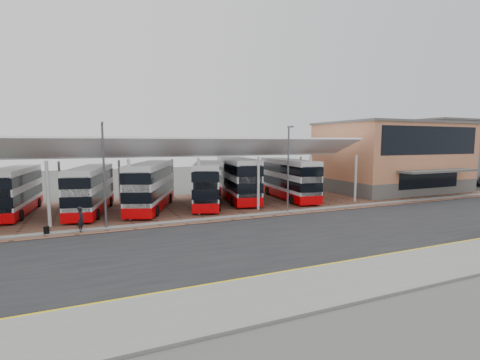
{
  "coord_description": "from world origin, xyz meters",
  "views": [
    {
      "loc": [
        -14.87,
        -21.56,
        6.61
      ],
      "look_at": [
        -1.95,
        8.48,
        3.04
      ],
      "focal_mm": 26.0,
      "sensor_mm": 36.0,
      "label": 1
    }
  ],
  "objects_px": {
    "bus_4": "(237,179)",
    "bus_3": "(207,184)",
    "terminal": "(392,156)",
    "bus_5": "(289,179)",
    "pedestrian": "(81,219)",
    "bus_0": "(15,191)",
    "bus_2": "(151,186)",
    "bus_1": "(91,190)"
  },
  "relations": [
    {
      "from": "bus_2",
      "to": "pedestrian",
      "type": "xyz_separation_m",
      "value": [
        -6.14,
        -6.85,
        -1.32
      ]
    },
    {
      "from": "bus_2",
      "to": "pedestrian",
      "type": "distance_m",
      "value": 9.29
    },
    {
      "from": "bus_0",
      "to": "pedestrian",
      "type": "relative_size",
      "value": 5.6
    },
    {
      "from": "bus_2",
      "to": "bus_1",
      "type": "bearing_deg",
      "value": -162.53
    },
    {
      "from": "pedestrian",
      "to": "bus_2",
      "type": "bearing_deg",
      "value": -27.45
    },
    {
      "from": "pedestrian",
      "to": "bus_3",
      "type": "bearing_deg",
      "value": -45.88
    },
    {
      "from": "bus_0",
      "to": "bus_2",
      "type": "height_order",
      "value": "bus_2"
    },
    {
      "from": "bus_0",
      "to": "bus_4",
      "type": "distance_m",
      "value": 21.61
    },
    {
      "from": "terminal",
      "to": "bus_4",
      "type": "xyz_separation_m",
      "value": [
        -22.75,
        0.49,
        -2.23
      ]
    },
    {
      "from": "terminal",
      "to": "bus_0",
      "type": "height_order",
      "value": "terminal"
    },
    {
      "from": "bus_0",
      "to": "bus_2",
      "type": "relative_size",
      "value": 0.93
    },
    {
      "from": "bus_0",
      "to": "bus_4",
      "type": "xyz_separation_m",
      "value": [
        21.59,
        -0.82,
        0.26
      ]
    },
    {
      "from": "bus_4",
      "to": "pedestrian",
      "type": "relative_size",
      "value": 6.34
    },
    {
      "from": "bus_1",
      "to": "bus_3",
      "type": "distance_m",
      "value": 11.17
    },
    {
      "from": "terminal",
      "to": "bus_1",
      "type": "xyz_separation_m",
      "value": [
        -38.01,
        -0.69,
        -2.48
      ]
    },
    {
      "from": "bus_2",
      "to": "bus_4",
      "type": "bearing_deg",
      "value": 30.54
    },
    {
      "from": "bus_0",
      "to": "bus_1",
      "type": "bearing_deg",
      "value": -12.64
    },
    {
      "from": "bus_3",
      "to": "bus_5",
      "type": "xyz_separation_m",
      "value": [
        10.01,
        0.2,
        0.07
      ]
    },
    {
      "from": "bus_4",
      "to": "bus_2",
      "type": "bearing_deg",
      "value": -161.19
    },
    {
      "from": "bus_3",
      "to": "bus_1",
      "type": "bearing_deg",
      "value": -163.03
    },
    {
      "from": "bus_3",
      "to": "bus_5",
      "type": "distance_m",
      "value": 10.01
    },
    {
      "from": "pedestrian",
      "to": "bus_0",
      "type": "bearing_deg",
      "value": 45.8
    },
    {
      "from": "bus_2",
      "to": "bus_5",
      "type": "xyz_separation_m",
      "value": [
        15.73,
        0.12,
        0.01
      ]
    },
    {
      "from": "bus_4",
      "to": "terminal",
      "type": "bearing_deg",
      "value": 8.57
    },
    {
      "from": "bus_5",
      "to": "pedestrian",
      "type": "relative_size",
      "value": 6.04
    },
    {
      "from": "bus_4",
      "to": "bus_5",
      "type": "height_order",
      "value": "bus_4"
    },
    {
      "from": "terminal",
      "to": "bus_4",
      "type": "relative_size",
      "value": 1.55
    },
    {
      "from": "bus_3",
      "to": "terminal",
      "type": "bearing_deg",
      "value": 21.84
    },
    {
      "from": "bus_0",
      "to": "bus_3",
      "type": "relative_size",
      "value": 0.96
    },
    {
      "from": "terminal",
      "to": "bus_0",
      "type": "xyz_separation_m",
      "value": [
        -44.34,
        1.3,
        -2.49
      ]
    },
    {
      "from": "bus_2",
      "to": "pedestrian",
      "type": "height_order",
      "value": "bus_2"
    },
    {
      "from": "terminal",
      "to": "bus_3",
      "type": "height_order",
      "value": "terminal"
    },
    {
      "from": "terminal",
      "to": "pedestrian",
      "type": "xyz_separation_m",
      "value": [
        -38.72,
        -7.92,
        -3.66
      ]
    },
    {
      "from": "bus_5",
      "to": "pedestrian",
      "type": "bearing_deg",
      "value": -155.91
    },
    {
      "from": "pedestrian",
      "to": "terminal",
      "type": "bearing_deg",
      "value": -64.01
    },
    {
      "from": "bus_5",
      "to": "bus_0",
      "type": "bearing_deg",
      "value": -178.28
    },
    {
      "from": "bus_0",
      "to": "bus_3",
      "type": "xyz_separation_m",
      "value": [
        17.49,
        -2.46,
        0.09
      ]
    },
    {
      "from": "bus_4",
      "to": "bus_3",
      "type": "bearing_deg",
      "value": -148.39
    },
    {
      "from": "terminal",
      "to": "bus_5",
      "type": "height_order",
      "value": "terminal"
    },
    {
      "from": "bus_0",
      "to": "bus_5",
      "type": "height_order",
      "value": "bus_5"
    },
    {
      "from": "bus_3",
      "to": "bus_4",
      "type": "distance_m",
      "value": 4.42
    },
    {
      "from": "bus_3",
      "to": "bus_0",
      "type": "bearing_deg",
      "value": -168.63
    }
  ]
}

